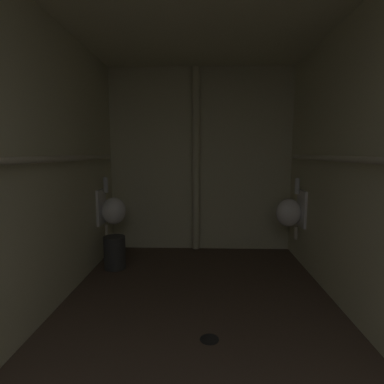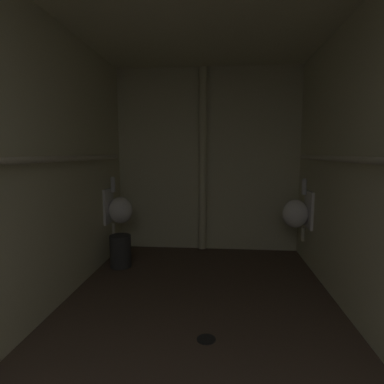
% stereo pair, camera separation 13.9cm
% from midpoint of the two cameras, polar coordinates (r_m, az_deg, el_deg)
% --- Properties ---
extents(floor, '(2.61, 4.19, 0.08)m').
position_cam_midpoint_polar(floor, '(2.66, 2.35, -24.39)').
color(floor, '#47382D').
rests_on(floor, ground).
extents(wall_left, '(0.06, 4.19, 2.49)m').
position_cam_midpoint_polar(wall_left, '(2.65, -26.20, 4.07)').
color(wall_left, beige).
rests_on(wall_left, ground).
extents(wall_right, '(0.06, 4.19, 2.49)m').
position_cam_midpoint_polar(wall_right, '(2.55, 32.47, 3.59)').
color(wall_right, beige).
rests_on(wall_right, ground).
extents(wall_back, '(2.61, 0.06, 2.49)m').
position_cam_midpoint_polar(wall_back, '(4.34, 3.77, 5.75)').
color(wall_back, beige).
rests_on(wall_back, ground).
extents(urinal_left_mid, '(0.32, 0.30, 0.76)m').
position_cam_midpoint_polar(urinal_left_mid, '(4.03, -12.30, -3.11)').
color(urinal_left_mid, white).
extents(urinal_right_mid, '(0.32, 0.30, 0.76)m').
position_cam_midpoint_polar(urinal_right_mid, '(3.94, 19.67, -3.61)').
color(urinal_right_mid, white).
extents(supply_pipe_left, '(0.06, 3.45, 0.06)m').
position_cam_midpoint_polar(supply_pipe_left, '(2.62, -24.35, 5.42)').
color(supply_pipe_left, beige).
extents(supply_pipe_right, '(0.06, 3.41, 0.06)m').
position_cam_midpoint_polar(supply_pipe_right, '(2.51, 30.70, 5.00)').
color(supply_pipe_right, beige).
extents(standpipe_back_wall, '(0.10, 0.10, 2.44)m').
position_cam_midpoint_polar(standpipe_back_wall, '(4.23, 2.92, 5.72)').
color(standpipe_back_wall, beige).
rests_on(standpipe_back_wall, ground).
extents(floor_drain, '(0.14, 0.14, 0.01)m').
position_cam_midpoint_polar(floor_drain, '(2.52, 4.38, -25.30)').
color(floor_drain, black).
rests_on(floor_drain, ground).
extents(waste_bin, '(0.25, 0.25, 0.38)m').
position_cam_midpoint_polar(waste_bin, '(3.85, -11.94, -10.55)').
color(waste_bin, '#2D2D2D').
rests_on(waste_bin, ground).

